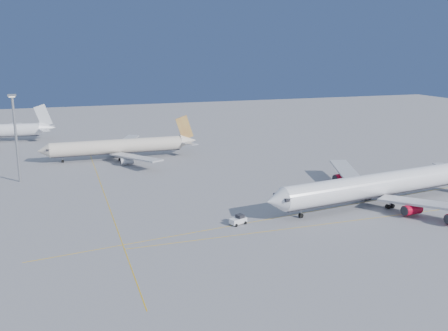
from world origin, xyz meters
The scene contains 6 objects.
ground centered at (0.00, 0.00, 0.00)m, with size 500.00×500.00×0.00m, color slate.
taxiway_lines centered at (-14.71, 6.34, 0.01)m, with size 118.86×140.00×0.02m.
airliner_virgin centered at (27.94, -4.74, 5.16)m, with size 69.33×61.78×17.12m.
airliner_etihad centered at (-29.47, 72.28, 4.61)m, with size 57.80×53.60×15.13m.
pushback_tug centered at (-12.77, -7.50, 1.03)m, with size 4.40×3.46×2.23m.
light_mast centered at (-63.14, 49.35, 15.73)m, with size 2.30×2.30×26.65m.
Camera 1 is at (-51.15, -110.53, 40.20)m, focal length 40.00 mm.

